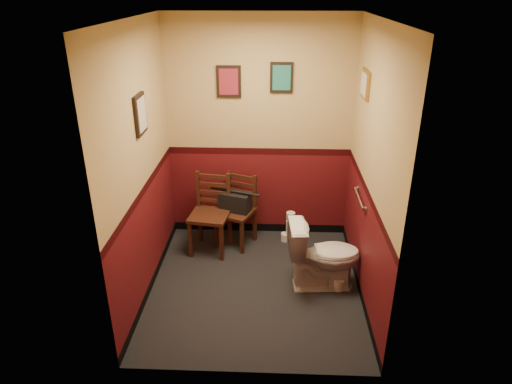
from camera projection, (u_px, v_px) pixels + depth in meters
floor at (255, 286)px, 4.91m from camera, size 2.20×2.40×0.00m
ceiling at (255, 19)px, 3.78m from camera, size 2.20×2.40×0.00m
wall_back at (259, 132)px, 5.44m from camera, size 2.20×0.00×2.70m
wall_front at (248, 232)px, 3.26m from camera, size 2.20×0.00×2.70m
wall_left at (141, 168)px, 4.39m from camera, size 0.00×2.40×2.70m
wall_right at (371, 171)px, 4.31m from camera, size 0.00×2.40×2.70m
grab_bar at (359, 198)px, 4.70m from camera, size 0.05×0.56×0.06m
framed_print_back_a at (229, 82)px, 5.18m from camera, size 0.28×0.04×0.36m
framed_print_back_b at (282, 78)px, 5.14m from camera, size 0.26×0.04×0.34m
framed_print_left at (140, 114)px, 4.27m from camera, size 0.04×0.30×0.38m
framed_print_right at (365, 84)px, 4.56m from camera, size 0.04×0.34×0.28m
toilet at (324, 255)px, 4.77m from camera, size 0.79×0.48×0.75m
toilet_brush at (339, 283)px, 4.83m from camera, size 0.13×0.13×0.45m
chair_left at (211, 214)px, 5.42m from camera, size 0.50×0.50×0.95m
chair_right at (237, 210)px, 5.57m from camera, size 0.54×0.54×0.88m
handbag at (235, 202)px, 5.48m from camera, size 0.41×0.29×0.27m
tp_stack at (290, 229)px, 5.70m from camera, size 0.23×0.14×0.40m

